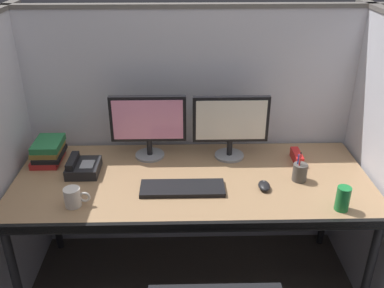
{
  "coord_description": "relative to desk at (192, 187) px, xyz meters",
  "views": [
    {
      "loc": [
        -0.05,
        -1.63,
        1.92
      ],
      "look_at": [
        0.0,
        0.35,
        0.92
      ],
      "focal_mm": 39.45,
      "sensor_mm": 36.0,
      "label": 1
    }
  ],
  "objects": [
    {
      "name": "cubicle_partition_rear",
      "position": [
        0.0,
        0.46,
        0.1
      ],
      "size": [
        2.21,
        0.06,
        1.57
      ],
      "color": "silver",
      "rests_on": "ground"
    },
    {
      "name": "monitor_right",
      "position": [
        0.22,
        0.25,
        0.27
      ],
      "size": [
        0.43,
        0.17,
        0.37
      ],
      "color": "gray",
      "rests_on": "desk"
    },
    {
      "name": "keyboard_main",
      "position": [
        -0.05,
        -0.1,
        0.06
      ],
      "size": [
        0.43,
        0.15,
        0.02
      ],
      "primitive_type": "cube",
      "color": "black",
      "rests_on": "desk"
    },
    {
      "name": "desk_phone",
      "position": [
        -0.6,
        0.09,
        0.08
      ],
      "size": [
        0.17,
        0.19,
        0.09
      ],
      "color": "black",
      "rests_on": "desk"
    },
    {
      "name": "pen_cup",
      "position": [
        0.57,
        -0.02,
        0.1
      ],
      "size": [
        0.08,
        0.08,
        0.16
      ],
      "color": "#4C4742",
      "rests_on": "desk"
    },
    {
      "name": "book_stack",
      "position": [
        -0.82,
        0.22,
        0.11
      ],
      "size": [
        0.17,
        0.23,
        0.13
      ],
      "color": "#B22626",
      "rests_on": "desk"
    },
    {
      "name": "coffee_mug",
      "position": [
        -0.58,
        -0.23,
        0.1
      ],
      "size": [
        0.13,
        0.08,
        0.09
      ],
      "color": "silver",
      "rests_on": "desk"
    },
    {
      "name": "computer_mouse",
      "position": [
        0.37,
        -0.1,
        0.07
      ],
      "size": [
        0.06,
        0.1,
        0.04
      ],
      "color": "black",
      "rests_on": "desk"
    },
    {
      "name": "desk",
      "position": [
        0.0,
        0.0,
        0.0
      ],
      "size": [
        1.9,
        0.8,
        0.74
      ],
      "color": "#997551",
      "rests_on": "ground"
    },
    {
      "name": "red_stapler",
      "position": [
        0.6,
        0.19,
        0.08
      ],
      "size": [
        0.04,
        0.15,
        0.06
      ],
      "primitive_type": "cube",
      "color": "red",
      "rests_on": "desk"
    },
    {
      "name": "monitor_left",
      "position": [
        -0.24,
        0.27,
        0.27
      ],
      "size": [
        0.43,
        0.17,
        0.37
      ],
      "color": "gray",
      "rests_on": "desk"
    },
    {
      "name": "soda_can",
      "position": [
        0.7,
        -0.29,
        0.11
      ],
      "size": [
        0.07,
        0.07,
        0.12
      ],
      "primitive_type": "cylinder",
      "color": "#197233",
      "rests_on": "desk"
    }
  ]
}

